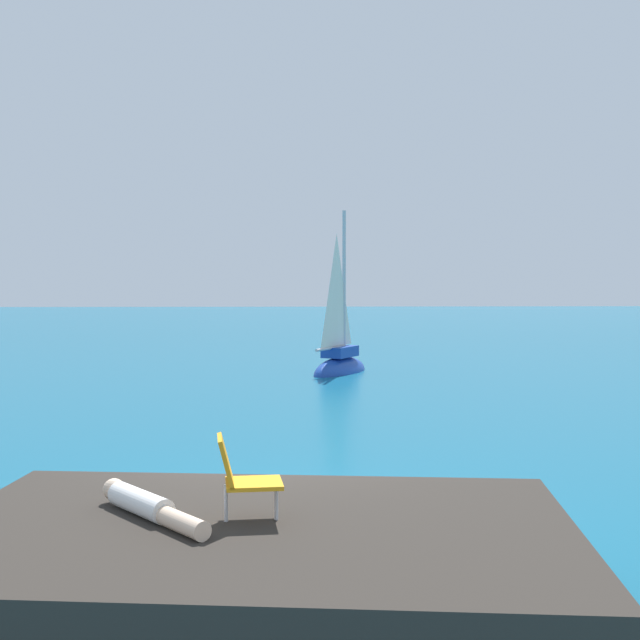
{
  "coord_description": "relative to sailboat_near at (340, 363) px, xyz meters",
  "views": [
    {
      "loc": [
        0.24,
        -11.28,
        3.23
      ],
      "look_at": [
        1.17,
        13.41,
        1.97
      ],
      "focal_mm": 48.0,
      "sensor_mm": 36.0,
      "label": 1
    }
  ],
  "objects": [
    {
      "name": "beach_chair",
      "position": [
        -2.17,
        -20.56,
        1.07
      ],
      "size": [
        0.64,
        0.53,
        0.8
      ],
      "rotation": [
        0.0,
        0.0,
        0.1
      ],
      "color": "orange",
      "rests_on": "shore_ledge"
    },
    {
      "name": "ground_plane",
      "position": [
        -1.98,
        -17.14,
        -0.32
      ],
      "size": [
        160.0,
        160.0,
        0.0
      ],
      "primitive_type": "plane",
      "color": "#0F5675"
    },
    {
      "name": "shore_ledge",
      "position": [
        -2.02,
        -20.66,
        0.15
      ],
      "size": [
        6.23,
        4.52,
        0.96
      ],
      "primitive_type": "cube",
      "rotation": [
        0.0,
        0.0,
        -0.11
      ],
      "color": "#2D2823",
      "rests_on": "ground"
    },
    {
      "name": "boulder_seaward",
      "position": [
        -0.83,
        -18.44,
        -0.32
      ],
      "size": [
        1.35,
        1.56,
        1.12
      ],
      "primitive_type": "cube",
      "rotation": [
        0.17,
        -0.07,
        1.55
      ],
      "color": "#282621",
      "rests_on": "ground"
    },
    {
      "name": "boulder_inland",
      "position": [
        -1.93,
        -18.25,
        -0.32
      ],
      "size": [
        1.17,
        1.43,
        0.96
      ],
      "primitive_type": "cube",
      "rotation": [
        -0.11,
        -0.08,
        1.57
      ],
      "color": "#272922",
      "rests_on": "ground"
    },
    {
      "name": "sailboat_near",
      "position": [
        0.0,
        0.0,
        0.0
      ],
      "size": [
        2.52,
        3.25,
        5.97
      ],
      "rotation": [
        0.0,
        0.0,
        1.04
      ],
      "color": "#193D99",
      "rests_on": "ground"
    },
    {
      "name": "person_sunbather",
      "position": [
        -3.06,
        -20.42,
        0.75
      ],
      "size": [
        1.2,
        1.46,
        0.25
      ],
      "rotation": [
        0.0,
        0.0,
        5.38
      ],
      "color": "white",
      "rests_on": "shore_ledge"
    }
  ]
}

